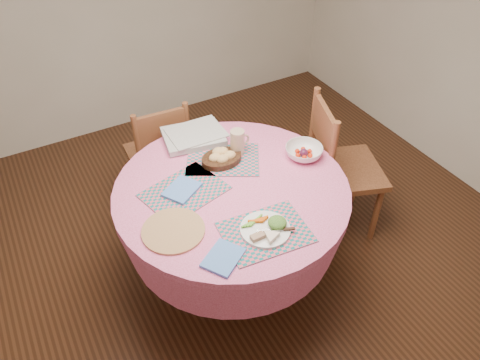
% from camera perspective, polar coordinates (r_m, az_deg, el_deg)
% --- Properties ---
extents(ground, '(4.00, 4.00, 0.00)m').
position_cam_1_polar(ground, '(2.99, -0.85, -11.75)').
color(ground, '#331C0F').
rests_on(ground, ground).
extents(room_envelope, '(4.01, 4.01, 2.71)m').
position_cam_1_polar(room_envelope, '(1.94, -1.38, 20.99)').
color(room_envelope, silver).
rests_on(room_envelope, ground).
extents(dining_table, '(1.24, 1.24, 0.75)m').
position_cam_1_polar(dining_table, '(2.57, -0.98, -4.16)').
color(dining_table, pink).
rests_on(dining_table, ground).
extents(chair_right, '(0.56, 0.57, 0.97)m').
position_cam_1_polar(chair_right, '(3.03, 11.99, 1.73)').
color(chair_right, brown).
rests_on(chair_right, ground).
extents(chair_back, '(0.42, 0.40, 0.86)m').
position_cam_1_polar(chair_back, '(3.21, -9.68, 3.29)').
color(chair_back, brown).
rests_on(chair_back, ground).
extents(placemat_front, '(0.43, 0.34, 0.01)m').
position_cam_1_polar(placemat_front, '(2.21, 3.11, -6.37)').
color(placemat_front, '#146C71').
rests_on(placemat_front, dining_table).
extents(placemat_left, '(0.46, 0.39, 0.01)m').
position_cam_1_polar(placemat_left, '(2.42, -6.79, -1.41)').
color(placemat_left, '#146C71').
rests_on(placemat_left, dining_table).
extents(placemat_back, '(0.50, 0.46, 0.01)m').
position_cam_1_polar(placemat_back, '(2.62, -2.09, 2.55)').
color(placemat_back, '#146C71').
rests_on(placemat_back, dining_table).
extents(wicker_trivet, '(0.30, 0.30, 0.01)m').
position_cam_1_polar(wicker_trivet, '(2.23, -8.13, -6.11)').
color(wicker_trivet, '#AA754A').
rests_on(wicker_trivet, dining_table).
extents(napkin_near, '(0.23, 0.22, 0.01)m').
position_cam_1_polar(napkin_near, '(2.10, -2.05, -9.46)').
color(napkin_near, '#5282D4').
rests_on(napkin_near, dining_table).
extents(napkin_far, '(0.23, 0.21, 0.01)m').
position_cam_1_polar(napkin_far, '(2.42, -7.10, -1.16)').
color(napkin_far, '#5282D4').
rests_on(napkin_far, placemat_left).
extents(dinner_plate, '(0.24, 0.24, 0.05)m').
position_cam_1_polar(dinner_plate, '(2.20, 3.38, -5.88)').
color(dinner_plate, white).
rests_on(dinner_plate, placemat_front).
extents(bread_bowl, '(0.23, 0.23, 0.08)m').
position_cam_1_polar(bread_bowl, '(2.58, -2.26, 2.84)').
color(bread_bowl, black).
rests_on(bread_bowl, placemat_back).
extents(latte_mug, '(0.12, 0.08, 0.14)m').
position_cam_1_polar(latte_mug, '(2.62, -0.28, 4.69)').
color(latte_mug, tan).
rests_on(latte_mug, placemat_back).
extents(fruit_bowl, '(0.24, 0.24, 0.07)m').
position_cam_1_polar(fruit_bowl, '(2.64, 7.79, 3.40)').
color(fruit_bowl, white).
rests_on(fruit_bowl, dining_table).
extents(newspaper_stack, '(0.38, 0.33, 0.04)m').
position_cam_1_polar(newspaper_stack, '(2.77, -5.67, 5.41)').
color(newspaper_stack, silver).
rests_on(newspaper_stack, dining_table).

